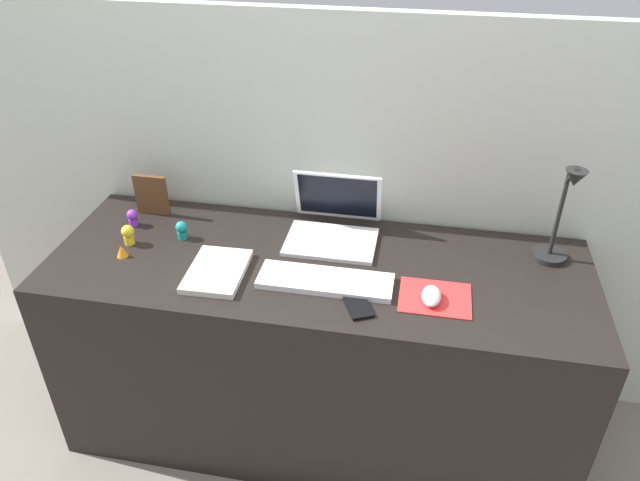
{
  "coord_description": "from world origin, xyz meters",
  "views": [
    {
      "loc": [
        0.3,
        -1.53,
        1.84
      ],
      "look_at": [
        0.01,
        0.0,
        0.83
      ],
      "focal_mm": 33.57,
      "sensor_mm": 36.0,
      "label": 1
    }
  ],
  "objects_px": {
    "toy_figurine_teal": "(182,230)",
    "desk_lamp": "(561,218)",
    "laptop": "(334,221)",
    "picture_frame": "(151,195)",
    "mouse": "(431,296)",
    "notebook_pad": "(217,271)",
    "cell_phone": "(357,304)",
    "toy_figurine_purple": "(133,217)",
    "keyboard": "(325,281)",
    "toy_figurine_yellow": "(129,233)",
    "toy_figurine_orange": "(122,251)"
  },
  "relations": [
    {
      "from": "cell_phone",
      "to": "desk_lamp",
      "type": "distance_m",
      "value": 0.68
    },
    {
      "from": "laptop",
      "to": "toy_figurine_purple",
      "type": "height_order",
      "value": "laptop"
    },
    {
      "from": "toy_figurine_teal",
      "to": "toy_figurine_orange",
      "type": "relative_size",
      "value": 1.56
    },
    {
      "from": "mouse",
      "to": "notebook_pad",
      "type": "bearing_deg",
      "value": 178.69
    },
    {
      "from": "cell_phone",
      "to": "toy_figurine_orange",
      "type": "bearing_deg",
      "value": 146.8
    },
    {
      "from": "mouse",
      "to": "toy_figurine_orange",
      "type": "bearing_deg",
      "value": 177.05
    },
    {
      "from": "notebook_pad",
      "to": "picture_frame",
      "type": "height_order",
      "value": "picture_frame"
    },
    {
      "from": "keyboard",
      "to": "toy_figurine_yellow",
      "type": "bearing_deg",
      "value": 171.46
    },
    {
      "from": "cell_phone",
      "to": "toy_figurine_purple",
      "type": "xyz_separation_m",
      "value": [
        -0.83,
        0.3,
        0.03
      ]
    },
    {
      "from": "mouse",
      "to": "toy_figurine_purple",
      "type": "xyz_separation_m",
      "value": [
        -1.04,
        0.24,
        0.01
      ]
    },
    {
      "from": "keyboard",
      "to": "picture_frame",
      "type": "height_order",
      "value": "picture_frame"
    },
    {
      "from": "toy_figurine_orange",
      "to": "picture_frame",
      "type": "bearing_deg",
      "value": 92.83
    },
    {
      "from": "toy_figurine_orange",
      "to": "toy_figurine_purple",
      "type": "distance_m",
      "value": 0.2
    },
    {
      "from": "cell_phone",
      "to": "notebook_pad",
      "type": "bearing_deg",
      "value": 145.48
    },
    {
      "from": "picture_frame",
      "to": "toy_figurine_yellow",
      "type": "bearing_deg",
      "value": -89.14
    },
    {
      "from": "toy_figurine_orange",
      "to": "toy_figurine_teal",
      "type": "bearing_deg",
      "value": 42.93
    },
    {
      "from": "toy_figurine_teal",
      "to": "mouse",
      "type": "bearing_deg",
      "value": -12.82
    },
    {
      "from": "desk_lamp",
      "to": "toy_figurine_purple",
      "type": "relative_size",
      "value": 5.97
    },
    {
      "from": "keyboard",
      "to": "cell_phone",
      "type": "distance_m",
      "value": 0.14
    },
    {
      "from": "cell_phone",
      "to": "toy_figurine_purple",
      "type": "distance_m",
      "value": 0.89
    },
    {
      "from": "laptop",
      "to": "picture_frame",
      "type": "xyz_separation_m",
      "value": [
        -0.67,
        0.02,
        0.02
      ]
    },
    {
      "from": "mouse",
      "to": "toy_figurine_yellow",
      "type": "bearing_deg",
      "value": 172.56
    },
    {
      "from": "laptop",
      "to": "picture_frame",
      "type": "height_order",
      "value": "laptop"
    },
    {
      "from": "cell_phone",
      "to": "notebook_pad",
      "type": "relative_size",
      "value": 0.53
    },
    {
      "from": "notebook_pad",
      "to": "desk_lamp",
      "type": "bearing_deg",
      "value": 12.25
    },
    {
      "from": "laptop",
      "to": "notebook_pad",
      "type": "distance_m",
      "value": 0.44
    },
    {
      "from": "picture_frame",
      "to": "toy_figurine_orange",
      "type": "relative_size",
      "value": 3.7
    },
    {
      "from": "cell_phone",
      "to": "toy_figurine_purple",
      "type": "relative_size",
      "value": 2.13
    },
    {
      "from": "desk_lamp",
      "to": "toy_figurine_purple",
      "type": "bearing_deg",
      "value": -178.81
    },
    {
      "from": "mouse",
      "to": "toy_figurine_orange",
      "type": "distance_m",
      "value": 0.99
    },
    {
      "from": "laptop",
      "to": "toy_figurine_orange",
      "type": "relative_size",
      "value": 7.4
    },
    {
      "from": "keyboard",
      "to": "toy_figurine_purple",
      "type": "relative_size",
      "value": 6.82
    },
    {
      "from": "toy_figurine_purple",
      "to": "desk_lamp",
      "type": "bearing_deg",
      "value": 1.19
    },
    {
      "from": "picture_frame",
      "to": "desk_lamp",
      "type": "bearing_deg",
      "value": -2.58
    },
    {
      "from": "desk_lamp",
      "to": "keyboard",
      "type": "bearing_deg",
      "value": -160.65
    },
    {
      "from": "notebook_pad",
      "to": "toy_figurine_purple",
      "type": "xyz_separation_m",
      "value": [
        -0.38,
        0.22,
        0.02
      ]
    },
    {
      "from": "picture_frame",
      "to": "toy_figurine_orange",
      "type": "xyz_separation_m",
      "value": [
        0.01,
        -0.28,
        -0.05
      ]
    },
    {
      "from": "cell_phone",
      "to": "desk_lamp",
      "type": "relative_size",
      "value": 0.36
    },
    {
      "from": "picture_frame",
      "to": "toy_figurine_purple",
      "type": "xyz_separation_m",
      "value": [
        -0.04,
        -0.09,
        -0.04
      ]
    },
    {
      "from": "desk_lamp",
      "to": "toy_figurine_purple",
      "type": "distance_m",
      "value": 1.42
    },
    {
      "from": "toy_figurine_teal",
      "to": "toy_figurine_purple",
      "type": "bearing_deg",
      "value": 166.56
    },
    {
      "from": "notebook_pad",
      "to": "toy_figurine_orange",
      "type": "relative_size",
      "value": 5.92
    },
    {
      "from": "keyboard",
      "to": "mouse",
      "type": "distance_m",
      "value": 0.32
    },
    {
      "from": "toy_figurine_yellow",
      "to": "toy_figurine_purple",
      "type": "height_order",
      "value": "toy_figurine_yellow"
    },
    {
      "from": "laptop",
      "to": "toy_figurine_yellow",
      "type": "xyz_separation_m",
      "value": [
        -0.66,
        -0.18,
        -0.02
      ]
    },
    {
      "from": "cell_phone",
      "to": "notebook_pad",
      "type": "xyz_separation_m",
      "value": [
        -0.45,
        0.07,
        0.01
      ]
    },
    {
      "from": "keyboard",
      "to": "mouse",
      "type": "bearing_deg",
      "value": -5.06
    },
    {
      "from": "cell_phone",
      "to": "toy_figurine_yellow",
      "type": "relative_size",
      "value": 1.85
    },
    {
      "from": "cell_phone",
      "to": "desk_lamp",
      "type": "height_order",
      "value": "desk_lamp"
    },
    {
      "from": "toy_figurine_teal",
      "to": "desk_lamp",
      "type": "bearing_deg",
      "value": 3.67
    }
  ]
}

